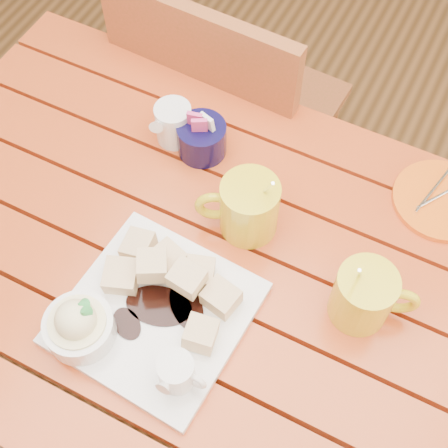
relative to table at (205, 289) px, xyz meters
The scene contains 9 objects.
ground 0.64m from the table, 90.00° to the right, with size 5.00×5.00×0.00m, color #4F3316.
table is the anchor object (origin of this frame).
dessert_plate 0.20m from the table, 106.15° to the right, with size 0.29×0.29×0.11m.
coffee_mug_left 0.19m from the table, 71.71° to the left, with size 0.14×0.10×0.17m.
coffee_mug_right 0.31m from the table, ahead, with size 0.13×0.09×0.16m.
cream_pitcher 0.31m from the table, 129.04° to the left, with size 0.10×0.09×0.08m.
sugar_caddy 0.28m from the table, 118.44° to the left, with size 0.09×0.09×0.10m.
orange_saucer 0.45m from the table, 42.66° to the left, with size 0.17×0.17×0.02m.
chair_far 0.55m from the table, 112.45° to the left, with size 0.45×0.45×0.91m.
Camera 1 is at (0.25, -0.42, 1.68)m, focal length 50.00 mm.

